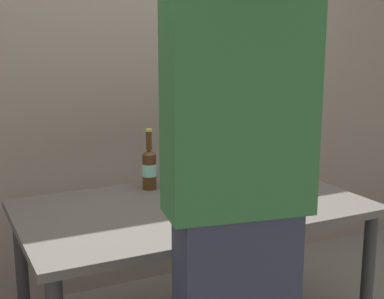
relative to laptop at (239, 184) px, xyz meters
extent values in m
cube|color=#56514C|center=(-0.26, -0.02, -0.07)|extent=(1.53, 0.89, 0.03)
cylinder|color=#2D2D30|center=(0.45, -0.40, -0.43)|extent=(0.06, 0.06, 0.69)
cylinder|color=#2D2D30|center=(-0.96, 0.36, -0.43)|extent=(0.06, 0.06, 0.69)
cylinder|color=#2D2D30|center=(0.45, 0.36, -0.43)|extent=(0.06, 0.06, 0.69)
cube|color=black|center=(0.00, -0.05, -0.05)|extent=(0.35, 0.22, 0.01)
cube|color=#232326|center=(0.00, -0.07, -0.04)|extent=(0.29, 0.13, 0.00)
cube|color=black|center=(0.00, 0.08, 0.07)|extent=(0.35, 0.05, 0.22)
cube|color=black|center=(0.00, 0.07, 0.07)|extent=(0.32, 0.04, 0.20)
cylinder|color=#472B14|center=(-0.34, 0.29, 0.03)|extent=(0.07, 0.07, 0.18)
cone|color=#472B14|center=(-0.34, 0.29, 0.13)|extent=(0.07, 0.07, 0.02)
cylinder|color=#472B14|center=(-0.34, 0.29, 0.19)|extent=(0.03, 0.03, 0.09)
cylinder|color=#BFB74C|center=(-0.34, 0.29, 0.24)|extent=(0.03, 0.03, 0.01)
cylinder|color=#85D5BC|center=(-0.34, 0.29, 0.04)|extent=(0.07, 0.07, 0.06)
cylinder|color=#1E5123|center=(-0.23, 0.32, 0.04)|extent=(0.07, 0.07, 0.19)
cone|color=#1E5123|center=(-0.23, 0.32, 0.15)|extent=(0.07, 0.07, 0.02)
cylinder|color=#1E5123|center=(-0.23, 0.32, 0.20)|extent=(0.03, 0.03, 0.09)
cylinder|color=#BFB74C|center=(-0.23, 0.32, 0.25)|extent=(0.03, 0.03, 0.01)
cylinder|color=#AF9CD3|center=(-0.23, 0.32, 0.05)|extent=(0.07, 0.07, 0.07)
cube|color=#2D6B38|center=(-0.44, -0.70, 0.48)|extent=(0.48, 0.28, 0.68)
cylinder|color=white|center=(-0.27, -0.12, 0.00)|extent=(0.08, 0.08, 0.10)
torus|color=white|center=(-0.23, -0.12, 0.00)|extent=(0.07, 0.01, 0.07)
cube|color=gray|center=(-0.26, 0.84, 0.52)|extent=(6.00, 0.10, 2.60)
camera|label=1|loc=(-1.27, -2.08, 0.68)|focal=49.80mm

